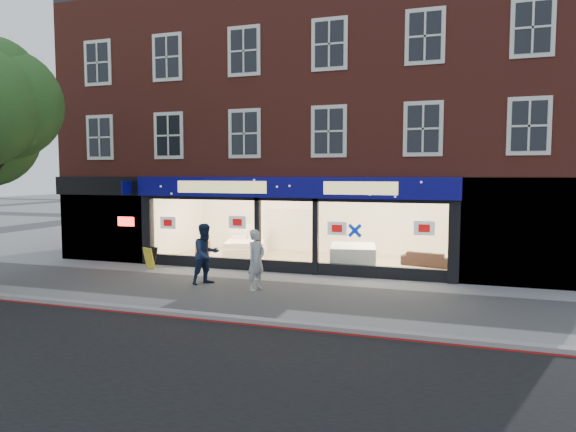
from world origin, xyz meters
The scene contains 13 objects.
ground centered at (0.00, 0.00, 0.00)m, with size 120.00×120.00×0.00m, color gray.
road centered at (0.00, -8.00, 0.00)m, with size 60.00×10.00×0.01m, color black.
kerb_line centered at (0.00, -3.10, 0.01)m, with size 60.00×0.10×0.01m, color #8C0A07.
kerb_stone centered at (0.00, -2.90, 0.06)m, with size 60.00×0.25×0.12m, color gray.
showroom_floor centered at (0.00, 5.25, 0.05)m, with size 11.00×4.50×0.10m, color tan.
building centered at (-0.02, 6.93, 6.67)m, with size 19.00×8.26×10.30m.
display_bed centered at (-2.68, 5.88, 0.42)m, with size 2.13×2.38×1.14m.
bedside_table centered at (-4.40, 5.33, 0.38)m, with size 0.45×0.45×0.55m, color brown.
mattress_stack centered at (2.10, 4.29, 0.49)m, with size 1.87×2.20×0.77m.
sofa centered at (4.60, 5.33, 0.36)m, with size 1.76×0.69×0.51m, color black.
a_board centered at (-4.90, 2.26, 0.39)m, with size 0.51×0.33×0.78m, color yellow.
pedestrian_grey centered at (0.01, 0.25, 0.89)m, with size 0.65×0.43×1.79m, color #AEB2B6.
pedestrian_blue centered at (-1.76, 0.49, 0.94)m, with size 0.92×0.71×1.88m, color #192546.
Camera 1 is at (5.53, -13.58, 3.39)m, focal length 32.00 mm.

